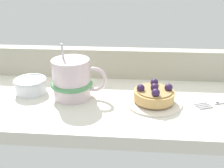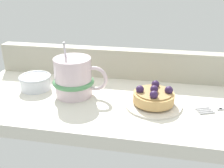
# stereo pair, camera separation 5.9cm
# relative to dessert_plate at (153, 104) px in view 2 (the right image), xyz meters

# --- Properties ---
(ground_plane) EXTENTS (0.79, 0.32, 0.03)m
(ground_plane) POSITION_rel_dessert_plate_xyz_m (-0.07, 0.02, -0.02)
(ground_plane) COLOR silver
(window_rail_back) EXTENTS (0.78, 0.04, 0.08)m
(window_rail_back) POSITION_rel_dessert_plate_xyz_m (-0.07, 0.16, 0.04)
(window_rail_back) COLOR #B2AD99
(window_rail_back) RESTS_ON ground_plane
(dessert_plate) EXTENTS (0.13, 0.13, 0.01)m
(dessert_plate) POSITION_rel_dessert_plate_xyz_m (0.00, 0.00, 0.00)
(dessert_plate) COLOR silver
(dessert_plate) RESTS_ON ground_plane
(raspberry_tart) EXTENTS (0.09, 0.09, 0.04)m
(raspberry_tart) POSITION_rel_dessert_plate_xyz_m (0.00, 0.00, 0.02)
(raspberry_tart) COLOR tan
(raspberry_tart) RESTS_ON dessert_plate
(coffee_mug) EXTENTS (0.14, 0.10, 0.13)m
(coffee_mug) POSITION_rel_dessert_plate_xyz_m (-0.19, 0.02, 0.04)
(coffee_mug) COLOR silver
(coffee_mug) RESTS_ON ground_plane
(sugar_bowl) EXTENTS (0.08, 0.08, 0.04)m
(sugar_bowl) POSITION_rel_dessert_plate_xyz_m (-0.31, 0.04, 0.02)
(sugar_bowl) COLOR silver
(sugar_bowl) RESTS_ON ground_plane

